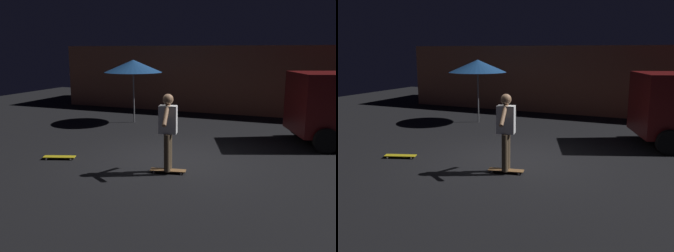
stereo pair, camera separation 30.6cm
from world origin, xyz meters
TOP-DOWN VIEW (x-y plane):
  - ground_plane at (0.00, 0.00)m, footprint 28.00×28.00m
  - low_building at (-1.33, 9.17)m, footprint 13.50×4.39m
  - patio_umbrella at (-3.10, 4.00)m, footprint 2.10×2.10m
  - skateboard_ridden at (0.20, -0.90)m, footprint 0.80×0.35m
  - skateboard_spare at (-2.67, -0.92)m, footprint 0.80×0.45m
  - skater at (0.20, -0.90)m, footprint 0.42×0.98m

SIDE VIEW (x-z plane):
  - ground_plane at x=0.00m, z-range 0.00..0.00m
  - skateboard_ridden at x=0.20m, z-range 0.02..0.09m
  - skateboard_spare at x=-2.67m, z-range 0.02..0.09m
  - skater at x=0.20m, z-range 0.20..1.87m
  - low_building at x=-1.33m, z-range 0.00..2.82m
  - patio_umbrella at x=-3.10m, z-range 0.92..3.22m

